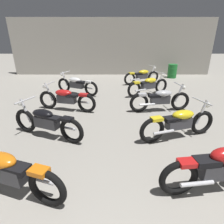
# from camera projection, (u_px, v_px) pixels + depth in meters

# --- Properties ---
(back_wall) EXTENTS (13.38, 0.24, 3.60)m
(back_wall) POSITION_uv_depth(u_px,v_px,m) (112.00, 47.00, 12.25)
(back_wall) COLOR #9E998E
(back_wall) RESTS_ON ground
(motorcycle_left_row_1) EXTENTS (2.09, 0.92, 0.97)m
(motorcycle_left_row_1) POSITION_uv_depth(u_px,v_px,m) (6.00, 171.00, 2.97)
(motorcycle_left_row_1) COLOR black
(motorcycle_left_row_1) RESTS_ON ground
(motorcycle_left_row_2) EXTENTS (2.04, 1.03, 0.97)m
(motorcycle_left_row_2) POSITION_uv_depth(u_px,v_px,m) (46.00, 121.00, 4.71)
(motorcycle_left_row_2) COLOR black
(motorcycle_left_row_2) RESTS_ON ground
(motorcycle_left_row_3) EXTENTS (2.13, 0.80, 0.97)m
(motorcycle_left_row_3) POSITION_uv_depth(u_px,v_px,m) (66.00, 98.00, 6.46)
(motorcycle_left_row_3) COLOR black
(motorcycle_left_row_3) RESTS_ON ground
(motorcycle_left_row_4) EXTENTS (2.01, 1.09, 0.97)m
(motorcycle_left_row_4) POSITION_uv_depth(u_px,v_px,m) (76.00, 84.00, 8.35)
(motorcycle_left_row_4) COLOR black
(motorcycle_left_row_4) RESTS_ON ground
(motorcycle_right_row_1) EXTENTS (1.97, 0.56, 0.88)m
(motorcycle_right_row_1) POSITION_uv_depth(u_px,v_px,m) (217.00, 169.00, 3.02)
(motorcycle_right_row_1) COLOR black
(motorcycle_right_row_1) RESTS_ON ground
(motorcycle_right_row_2) EXTENTS (2.11, 0.90, 0.97)m
(motorcycle_right_row_2) POSITION_uv_depth(u_px,v_px,m) (179.00, 122.00, 4.68)
(motorcycle_right_row_2) COLOR black
(motorcycle_right_row_2) RESTS_ON ground
(motorcycle_right_row_3) EXTENTS (2.17, 0.68, 0.97)m
(motorcycle_right_row_3) POSITION_uv_depth(u_px,v_px,m) (160.00, 99.00, 6.41)
(motorcycle_right_row_3) COLOR black
(motorcycle_right_row_3) RESTS_ON ground
(motorcycle_right_row_4) EXTENTS (1.99, 1.12, 0.97)m
(motorcycle_right_row_4) POSITION_uv_depth(u_px,v_px,m) (148.00, 85.00, 8.23)
(motorcycle_right_row_4) COLOR black
(motorcycle_right_row_4) RESTS_ON ground
(motorcycle_right_row_5) EXTENTS (2.06, 1.00, 0.97)m
(motorcycle_right_row_5) POSITION_uv_depth(u_px,v_px,m) (142.00, 76.00, 10.18)
(motorcycle_right_row_5) COLOR black
(motorcycle_right_row_5) RESTS_ON ground
(oil_drum) EXTENTS (0.59, 0.59, 0.85)m
(oil_drum) POSITION_uv_depth(u_px,v_px,m) (172.00, 71.00, 11.70)
(oil_drum) COLOR #1E722D
(oil_drum) RESTS_ON ground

